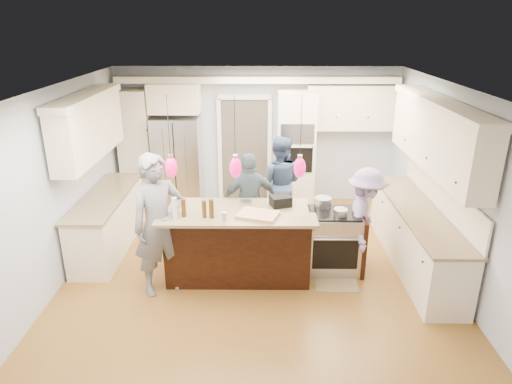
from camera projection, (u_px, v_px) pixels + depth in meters
ground_plane at (256, 272)px, 6.78m from camera, size 6.00×6.00×0.00m
room_shell at (256, 155)px, 6.14m from camera, size 5.54×6.04×2.72m
refrigerator at (178, 162)px, 8.95m from camera, size 0.90×0.70×1.80m
oven_column at (296, 150)px, 8.86m from camera, size 0.72×0.69×2.30m
back_upper_cabinets at (218, 122)px, 8.78m from camera, size 5.30×0.61×2.54m
right_counter_run at (423, 200)px, 6.67m from camera, size 0.64×3.10×2.51m
left_cabinets at (101, 187)px, 7.18m from camera, size 0.64×2.30×2.51m
kitchen_island at (239, 241)px, 6.68m from camera, size 2.10×1.46×1.12m
island_range at (334, 241)px, 6.75m from camera, size 0.82×0.71×0.92m
pendant_lights at (235, 167)px, 5.67m from camera, size 1.75×0.15×1.03m
person_bar_end at (159, 225)px, 6.03m from camera, size 0.85×0.78×1.96m
person_far_left at (279, 183)px, 7.98m from camera, size 0.95×0.81×1.69m
person_far_right at (250, 201)px, 7.30m from camera, size 0.99×0.57×1.60m
person_range_side at (365, 219)px, 6.69m from camera, size 0.85×1.13×1.55m
floor_rug at (334, 276)px, 6.69m from camera, size 0.62×0.88×0.01m
water_bottle at (175, 208)px, 5.84m from camera, size 0.08×0.08×0.29m
beer_bottle_a at (184, 208)px, 5.91m from camera, size 0.06×0.06×0.24m
beer_bottle_b at (211, 209)px, 5.86m from camera, size 0.07×0.07×0.25m
beer_bottle_c at (204, 209)px, 5.88m from camera, size 0.08×0.08×0.23m
drink_can at (224, 216)px, 5.81m from camera, size 0.07×0.07×0.11m
cutting_board at (258, 215)px, 5.95m from camera, size 0.60×0.51×0.04m
pot_large at (323, 202)px, 6.74m from camera, size 0.25×0.25×0.15m
pot_small at (341, 212)px, 6.46m from camera, size 0.20×0.20×0.10m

